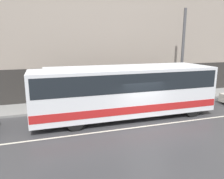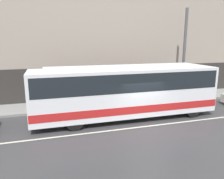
{
  "view_description": "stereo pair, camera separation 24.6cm",
  "coord_description": "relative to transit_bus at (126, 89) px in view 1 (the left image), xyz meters",
  "views": [
    {
      "loc": [
        -5.52,
        -10.78,
        4.81
      ],
      "look_at": [
        -1.51,
        1.75,
        1.93
      ],
      "focal_mm": 35.0,
      "sensor_mm": 36.0,
      "label": 1
    },
    {
      "loc": [
        -5.28,
        -10.85,
        4.81
      ],
      "look_at": [
        -1.51,
        1.75,
        1.93
      ],
      "focal_mm": 35.0,
      "sensor_mm": 36.0,
      "label": 2
    }
  ],
  "objects": [
    {
      "name": "lane_stripe",
      "position": [
        0.57,
        -1.75,
        -1.88
      ],
      "size": [
        54.0,
        0.14,
        0.01
      ],
      "color": "beige",
      "rests_on": "ground_plane"
    },
    {
      "name": "transit_bus",
      "position": [
        0.0,
        0.0,
        0.0
      ],
      "size": [
        11.64,
        2.6,
        3.34
      ],
      "color": "silver",
      "rests_on": "ground_plane"
    },
    {
      "name": "utility_pole_near",
      "position": [
        6.21,
        3.11,
        1.91
      ],
      "size": [
        0.23,
        0.23,
        7.29
      ],
      "color": "#4C4C4F",
      "rests_on": "sidewalk"
    },
    {
      "name": "sidewalk",
      "position": [
        0.57,
        3.64,
        -1.81
      ],
      "size": [
        60.0,
        2.8,
        0.15
      ],
      "color": "gray",
      "rests_on": "ground_plane"
    },
    {
      "name": "ground_plane",
      "position": [
        0.57,
        -1.75,
        -1.88
      ],
      "size": [
        60.0,
        60.0,
        0.0
      ],
      "primitive_type": "plane",
      "color": "#38383A"
    },
    {
      "name": "building_facade",
      "position": [
        0.57,
        5.19,
        4.02
      ],
      "size": [
        60.0,
        0.35,
        12.21
      ],
      "color": "gray",
      "rests_on": "ground_plane"
    }
  ]
}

